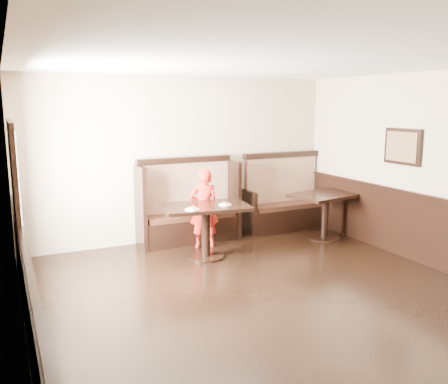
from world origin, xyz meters
TOP-DOWN VIEW (x-y plane):
  - ground at (0.00, 0.00)m, footprint 7.00×7.00m
  - room_shell at (-0.30, 0.28)m, footprint 7.00×7.00m
  - booth_main at (0.00, 3.30)m, footprint 1.75×0.72m
  - booth_neighbor at (1.95, 3.29)m, footprint 1.65×0.72m
  - table_main at (-0.08, 2.31)m, footprint 1.40×0.98m
  - table_neighbor at (2.21, 2.37)m, footprint 1.28×0.96m
  - child at (0.11, 2.83)m, footprint 0.54×0.42m
  - pizza_plate_left at (-0.37, 2.12)m, footprint 0.21×0.21m
  - pizza_plate_right at (0.19, 2.21)m, footprint 0.20×0.20m

SIDE VIEW (x-z plane):
  - ground at x=0.00m, z-range 0.00..0.00m
  - booth_neighbor at x=1.95m, z-range -0.24..1.21m
  - booth_main at x=0.00m, z-range -0.20..1.25m
  - table_neighbor at x=2.21m, z-range 0.20..1.01m
  - table_main at x=-0.08m, z-range 0.22..1.05m
  - child at x=0.11m, z-range 0.00..1.31m
  - room_shell at x=-0.30m, z-range -2.83..4.17m
  - pizza_plate_right at x=0.19m, z-range 0.82..0.86m
  - pizza_plate_left at x=-0.37m, z-range 0.82..0.86m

